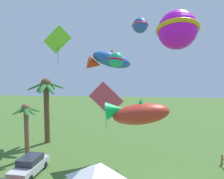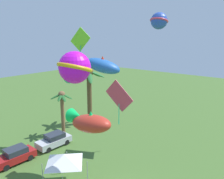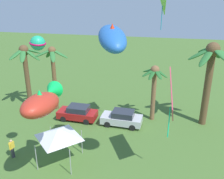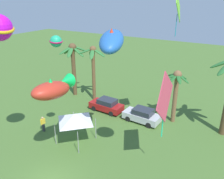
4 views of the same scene
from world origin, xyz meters
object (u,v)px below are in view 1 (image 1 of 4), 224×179
kite_ball_0 (177,30)px  kite_ball_6 (140,26)px  kite_diamond_2 (106,99)px  kite_fish_4 (109,60)px  palm_tree_0 (26,120)px  festival_tent (95,171)px  palm_tree_3 (46,97)px  parked_car_1 (30,166)px  kite_diamond_1 (58,40)px  kite_fish_3 (137,113)px  kite_ball_5 (116,60)px

kite_ball_0 → kite_ball_6: 12.35m
kite_diamond_2 → kite_fish_4: bearing=-168.0°
palm_tree_0 → festival_tent: palm_tree_0 is taller
palm_tree_3 → parked_car_1: bearing=-166.1°
kite_fish_4 → palm_tree_3: bearing=50.2°
kite_fish_4 → kite_ball_6: bearing=-25.2°
kite_diamond_1 → kite_fish_3: bearing=-130.6°
kite_ball_5 → kite_ball_6: size_ratio=0.70×
kite_diamond_2 → kite_ball_5: size_ratio=3.79×
parked_car_1 → kite_fish_3: bearing=-110.2°
palm_tree_0 → parked_car_1: palm_tree_0 is taller
festival_tent → kite_ball_6: kite_ball_6 is taller
kite_diamond_2 → kite_fish_4: kite_fish_4 is taller
kite_diamond_1 → kite_fish_3: kite_diamond_1 is taller
festival_tent → kite_ball_6: bearing=-17.3°
kite_fish_4 → parked_car_1: bearing=93.4°
kite_fish_3 → kite_fish_4: kite_fish_4 is taller
kite_ball_0 → kite_diamond_2: bearing=24.8°
kite_ball_6 → festival_tent: bearing=162.7°
palm_tree_0 → kite_diamond_1: size_ratio=1.52×
kite_ball_0 → parked_car_1: bearing=60.9°
kite_ball_5 → kite_ball_6: (9.77, -1.66, 4.24)m
kite_ball_6 → kite_diamond_1: bearing=109.2°
kite_ball_5 → festival_tent: bearing=81.6°
festival_tent → kite_fish_4: kite_fish_4 is taller
kite_fish_3 → kite_ball_6: 11.88m
kite_diamond_2 → kite_fish_3: size_ratio=1.23×
kite_diamond_2 → kite_ball_0: bearing=-155.2°
palm_tree_0 → kite_diamond_2: size_ratio=1.15×
parked_car_1 → kite_diamond_2: kite_diamond_2 is taller
kite_ball_5 → kite_ball_6: bearing=-9.7°
festival_tent → kite_fish_4: size_ratio=0.72×
festival_tent → kite_ball_5: size_ratio=2.19×
parked_car_1 → kite_ball_0: size_ratio=1.97×
festival_tent → kite_ball_0: 9.49m
palm_tree_0 → festival_tent: 10.60m
kite_diamond_1 → palm_tree_3: bearing=36.5°
palm_tree_3 → kite_fish_4: size_ratio=2.04×
parked_car_1 → festival_tent: festival_tent is taller
palm_tree_3 → kite_ball_0: kite_ball_0 is taller
palm_tree_0 → kite_ball_6: (3.10, -11.23, 9.62)m
kite_diamond_1 → palm_tree_0: bearing=95.8°
kite_ball_0 → kite_ball_5: 3.85m
palm_tree_0 → kite_ball_5: bearing=-124.9°
kite_fish_3 → kite_ball_6: (9.22, -0.41, 7.47)m
festival_tent → kite_fish_3: 4.53m
parked_car_1 → palm_tree_3: bearing=13.9°
festival_tent → palm_tree_3: bearing=36.3°
parked_car_1 → kite_diamond_1: bearing=-25.5°
palm_tree_3 → kite_ball_0: bearing=-137.3°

